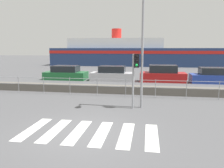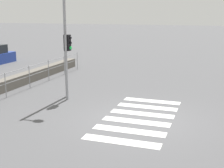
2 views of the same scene
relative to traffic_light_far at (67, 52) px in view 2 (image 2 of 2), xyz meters
name	(u,v)px [view 2 (image 2 of 2)]	position (x,y,z in m)	size (l,w,h in m)	color
ground_plane	(138,120)	(-1.68, -3.54, -2.05)	(160.00, 160.00, 0.00)	#4C4C4F
crosswalk	(139,117)	(-1.43, -3.54, -2.05)	(4.95, 2.40, 0.01)	silver
traffic_light_far	(67,52)	(0.00, 0.00, 0.00)	(0.34, 0.32, 2.79)	gray
streetlamp	(67,13)	(0.32, 0.09, 1.61)	(0.32, 0.88, 5.93)	gray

